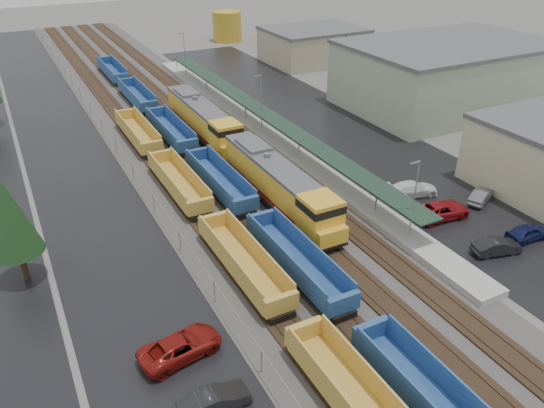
{
  "coord_description": "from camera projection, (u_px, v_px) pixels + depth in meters",
  "views": [
    {
      "loc": [
        -20.4,
        -10.34,
        26.45
      ],
      "look_at": [
        -0.04,
        28.65,
        2.0
      ],
      "focal_mm": 35.0,
      "sensor_mm": 36.0,
      "label": 1
    }
  ],
  "objects": [
    {
      "name": "storage_tank",
      "position": [
        227.0,
        26.0,
        120.84
      ],
      "size": [
        6.48,
        6.48,
        6.48
      ],
      "primitive_type": "cylinder",
      "color": "#B58E24",
      "rests_on": "ground"
    },
    {
      "name": "station_platform",
      "position": [
        261.0,
        128.0,
        71.34
      ],
      "size": [
        3.0,
        80.0,
        8.0
      ],
      "color": "#9E9B93",
      "rests_on": "ground"
    },
    {
      "name": "locomotive_trail",
      "position": [
        204.0,
        120.0,
        68.83
      ],
      "size": [
        3.19,
        21.0,
        4.75
      ],
      "color": "black",
      "rests_on": "ground"
    },
    {
      "name": "trackbed",
      "position": [
        171.0,
        121.0,
        75.52
      ],
      "size": [
        14.6,
        160.0,
        0.22
      ],
      "color": "black",
      "rests_on": "ground"
    },
    {
      "name": "tree_east",
      "position": [
        345.0,
        57.0,
        82.23
      ],
      "size": [
        4.4,
        4.4,
        10.0
      ],
      "color": "#332316",
      "rests_on": "ground"
    },
    {
      "name": "well_string_blue",
      "position": [
        219.0,
        181.0,
        56.4
      ],
      "size": [
        2.74,
        113.58,
        2.43
      ],
      "color": "navy",
      "rests_on": "ground"
    },
    {
      "name": "industrial_buildings",
      "position": [
        446.0,
        83.0,
        77.84
      ],
      "size": [
        32.52,
        75.3,
        9.5
      ],
      "color": "tan",
      "rests_on": "ground"
    },
    {
      "name": "parked_car_west_c",
      "position": [
        181.0,
        347.0,
        35.54
      ],
      "size": [
        3.6,
        6.11,
        1.6
      ],
      "primitive_type": "imported",
      "rotation": [
        0.0,
        0.0,
        1.74
      ],
      "color": "maroon",
      "rests_on": "ground"
    },
    {
      "name": "parked_car_east_e",
      "position": [
        481.0,
        196.0,
        54.49
      ],
      "size": [
        3.04,
        4.37,
        1.37
      ],
      "primitive_type": "imported",
      "rotation": [
        0.0,
        0.0,
        2.0
      ],
      "color": "#5B5E61",
      "rests_on": "ground"
    },
    {
      "name": "parked_car_east_d",
      "position": [
        528.0,
        232.0,
        48.23
      ],
      "size": [
        2.06,
        4.52,
        1.5
      ],
      "primitive_type": "imported",
      "rotation": [
        0.0,
        0.0,
        1.51
      ],
      "color": "#121944",
      "rests_on": "ground"
    },
    {
      "name": "chainlink_fence",
      "position": [
        104.0,
        125.0,
        69.76
      ],
      "size": [
        0.08,
        160.04,
        2.02
      ],
      "color": "gray",
      "rests_on": "ground"
    },
    {
      "name": "west_parking_lot",
      "position": [
        61.0,
        140.0,
        69.52
      ],
      "size": [
        10.0,
        160.0,
        0.02
      ],
      "primitive_type": "cube",
      "color": "black",
      "rests_on": "ground"
    },
    {
      "name": "well_string_yellow",
      "position": [
        243.0,
        262.0,
        43.39
      ],
      "size": [
        2.76,
        78.81,
        2.45
      ],
      "color": "gold",
      "rests_on": "ground"
    },
    {
      "name": "parked_car_east_c",
      "position": [
        413.0,
        189.0,
        55.66
      ],
      "size": [
        3.33,
        5.72,
        1.56
      ],
      "primitive_type": "imported",
      "rotation": [
        0.0,
        0.0,
        1.35
      ],
      "color": "white",
      "rests_on": "ground"
    },
    {
      "name": "locomotive_lead",
      "position": [
        280.0,
        186.0,
        52.56
      ],
      "size": [
        3.19,
        21.0,
        4.75
      ],
      "color": "black",
      "rests_on": "ground"
    },
    {
      "name": "tree_west_near",
      "position": [
        10.0,
        217.0,
        40.62
      ],
      "size": [
        3.96,
        3.96,
        9.0
      ],
      "color": "#332316",
      "rests_on": "ground"
    },
    {
      "name": "parked_car_west_b",
      "position": [
        214.0,
        401.0,
        31.71
      ],
      "size": [
        1.57,
        4.43,
        1.46
      ],
      "primitive_type": "imported",
      "rotation": [
        0.0,
        0.0,
        1.58
      ],
      "color": "black",
      "rests_on": "ground"
    },
    {
      "name": "east_commuter_lot",
      "position": [
        321.0,
        122.0,
        75.53
      ],
      "size": [
        16.0,
        100.0,
        0.02
      ],
      "primitive_type": "cube",
      "color": "black",
      "rests_on": "ground"
    },
    {
      "name": "parked_car_east_a",
      "position": [
        497.0,
        247.0,
        46.24
      ],
      "size": [
        2.53,
        4.61,
        1.44
      ],
      "primitive_type": "imported",
      "rotation": [
        0.0,
        0.0,
        1.33
      ],
      "color": "black",
      "rests_on": "ground"
    },
    {
      "name": "ballast_strip",
      "position": [
        171.0,
        121.0,
        75.58
      ],
      "size": [
        20.0,
        160.0,
        0.08
      ],
      "primitive_type": "cube",
      "color": "#302D2B",
      "rests_on": "ground"
    },
    {
      "name": "parked_car_east_b",
      "position": [
        442.0,
        210.0,
        51.67
      ],
      "size": [
        3.24,
        6.06,
        1.62
      ],
      "primitive_type": "imported",
      "rotation": [
        0.0,
        0.0,
        1.47
      ],
      "color": "maroon",
      "rests_on": "ground"
    }
  ]
}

